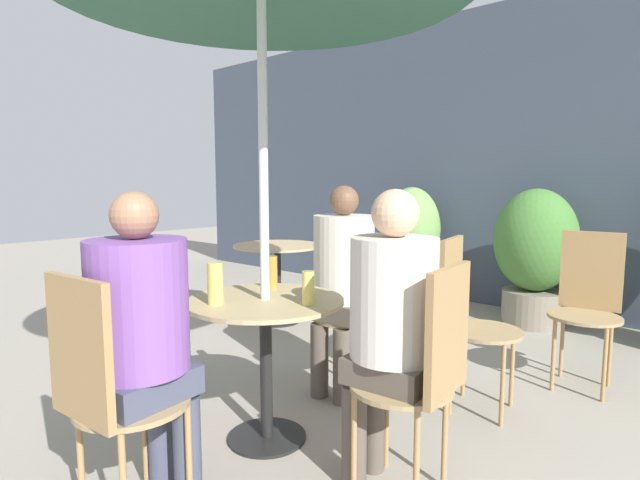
% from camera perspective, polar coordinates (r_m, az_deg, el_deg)
% --- Properties ---
extents(ground_plane, '(20.00, 20.00, 0.00)m').
position_cam_1_polar(ground_plane, '(2.57, -2.43, -22.84)').
color(ground_plane, gray).
extents(storefront_wall, '(10.00, 0.06, 3.00)m').
position_cam_1_polar(storefront_wall, '(5.22, 24.18, 8.66)').
color(storefront_wall, '#3D4756').
rests_on(storefront_wall, ground_plane).
extents(cafe_table_near, '(0.76, 0.76, 0.71)m').
position_cam_1_polar(cafe_table_near, '(2.46, -6.24, -10.29)').
color(cafe_table_near, black).
rests_on(cafe_table_near, ground_plane).
extents(cafe_table_far, '(0.79, 0.79, 0.71)m').
position_cam_1_polar(cafe_table_far, '(4.49, -4.87, -2.43)').
color(cafe_table_far, black).
rests_on(cafe_table_far, ground_plane).
extents(bistro_chair_0, '(0.42, 0.43, 0.96)m').
position_cam_1_polar(bistro_chair_0, '(1.96, -23.29, -14.78)').
color(bistro_chair_0, '#997F56').
rests_on(bistro_chair_0, ground_plane).
extents(bistro_chair_1, '(0.43, 0.42, 0.96)m').
position_cam_1_polar(bistro_chair_1, '(2.02, 11.94, -13.68)').
color(bistro_chair_1, '#997F56').
rests_on(bistro_chair_1, ground_plane).
extents(bistro_chair_2, '(0.42, 0.43, 0.96)m').
position_cam_1_polar(bistro_chair_2, '(3.10, 4.15, -6.38)').
color(bistro_chair_2, '#997F56').
rests_on(bistro_chair_2, ground_plane).
extents(bistro_chair_3, '(0.42, 0.43, 0.96)m').
position_cam_1_polar(bistro_chair_3, '(3.52, 28.29, -5.58)').
color(bistro_chair_3, '#997F56').
rests_on(bistro_chair_3, ground_plane).
extents(bistro_chair_4, '(0.44, 0.42, 0.96)m').
position_cam_1_polar(bistro_chair_4, '(2.91, 16.29, -7.51)').
color(bistro_chair_4, '#997F56').
rests_on(bistro_chair_4, ground_plane).
extents(seated_person_0, '(0.36, 0.38, 1.23)m').
position_cam_1_polar(seated_person_0, '(1.99, -19.59, -9.40)').
color(seated_person_0, '#42475B').
rests_on(seated_person_0, ground_plane).
extents(seated_person_1, '(0.37, 0.35, 1.24)m').
position_cam_1_polar(seated_person_1, '(2.04, 8.01, -8.54)').
color(seated_person_1, brown).
rests_on(seated_person_1, ground_plane).
extents(seated_person_2, '(0.36, 0.38, 1.24)m').
position_cam_1_polar(seated_person_2, '(2.94, 2.57, -3.73)').
color(seated_person_2, brown).
rests_on(seated_person_2, ground_plane).
extents(beer_glass_0, '(0.07, 0.07, 0.19)m').
position_cam_1_polar(beer_glass_0, '(2.34, -11.88, -4.88)').
color(beer_glass_0, '#DBC65B').
rests_on(beer_glass_0, cafe_table_near).
extents(beer_glass_1, '(0.06, 0.06, 0.16)m').
position_cam_1_polar(beer_glass_1, '(2.28, -1.35, -5.51)').
color(beer_glass_1, '#DBC65B').
rests_on(beer_glass_1, cafe_table_near).
extents(beer_glass_2, '(0.06, 0.06, 0.17)m').
position_cam_1_polar(beer_glass_2, '(2.64, -5.51, -3.69)').
color(beer_glass_2, '#B28433').
rests_on(beer_glass_2, cafe_table_near).
extents(potted_plant_0, '(0.59, 0.59, 1.21)m').
position_cam_1_polar(potted_plant_0, '(5.30, 10.40, 0.24)').
color(potted_plant_0, '#47423D').
rests_on(potted_plant_0, ground_plane).
extents(potted_plant_1, '(0.70, 0.70, 1.21)m').
position_cam_1_polar(potted_plant_1, '(4.77, 23.36, -1.14)').
color(potted_plant_1, slate).
rests_on(potted_plant_1, ground_plane).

